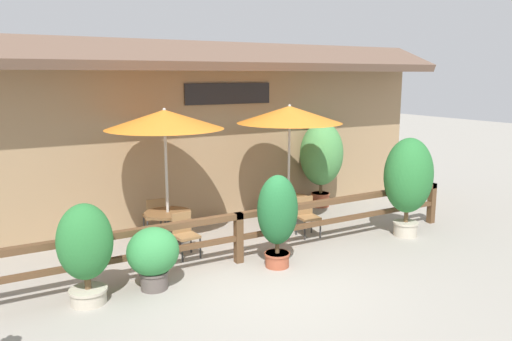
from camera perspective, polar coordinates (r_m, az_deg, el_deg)
ground_plane at (r=8.61m, az=1.35°, el=-12.63°), size 60.00×60.00×0.00m
building_facade at (r=11.68m, az=-9.08°, el=4.48°), size 14.28×1.49×4.23m
patio_railing at (r=9.23m, az=-2.02°, el=-6.40°), size 10.40×0.14×0.95m
patio_umbrella_near at (r=9.95m, az=-10.41°, el=5.74°), size 2.33×2.33×2.81m
dining_table_near at (r=10.32m, az=-10.03°, el=-5.45°), size 0.94×0.94×0.71m
chair_near_streetside at (r=9.69m, az=-8.14°, el=-7.05°), size 0.46×0.46×0.84m
chair_near_wallside at (r=11.01m, az=-11.50°, el=-4.98°), size 0.46×0.46×0.84m
patio_umbrella_middle at (r=11.04m, az=3.85°, el=6.38°), size 2.33×2.33×2.81m
dining_table_middle at (r=11.37m, az=3.72°, el=-3.77°), size 0.94×0.94×0.71m
chair_middle_streetside at (r=10.87m, az=5.85°, el=-5.02°), size 0.46×0.46×0.84m
chair_middle_wallside at (r=11.98m, az=2.07°, el=-3.48°), size 0.50×0.50×0.84m
potted_plant_broad_leaf at (r=11.10m, az=17.02°, el=-0.84°), size 1.08×0.98×2.14m
potted_plant_tall_tropical at (r=8.95m, az=2.48°, el=-4.99°), size 0.75×0.68×1.70m
potted_plant_corner_fern at (r=8.32m, az=-11.68°, el=-9.40°), size 0.85×0.76×1.03m
potted_plant_entrance_palm at (r=7.98m, az=-18.93°, el=-8.30°), size 0.83×0.75×1.57m
potted_plant_small_flowering at (r=13.13m, az=7.50°, el=1.68°), size 1.17×1.05×2.24m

